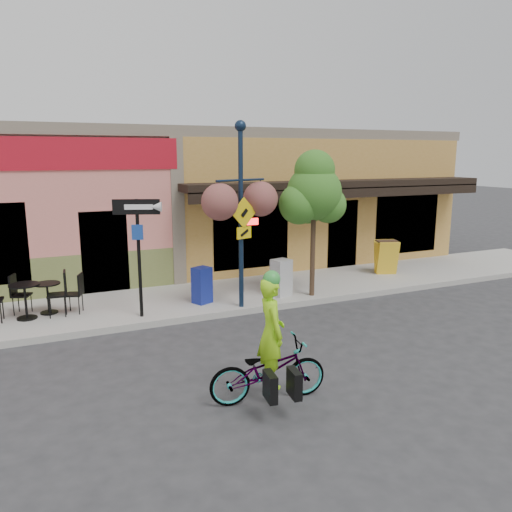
{
  "coord_description": "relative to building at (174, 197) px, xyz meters",
  "views": [
    {
      "loc": [
        -4.64,
        -9.91,
        3.73
      ],
      "look_at": [
        0.04,
        0.5,
        1.4
      ],
      "focal_mm": 35.0,
      "sensor_mm": 36.0,
      "label": 1
    }
  ],
  "objects": [
    {
      "name": "ground",
      "position": [
        0.0,
        -7.5,
        -2.25
      ],
      "size": [
        90.0,
        90.0,
        0.0
      ],
      "primitive_type": "plane",
      "color": "#2D2D30",
      "rests_on": "ground"
    },
    {
      "name": "sidewalk",
      "position": [
        0.0,
        -5.5,
        -2.17
      ],
      "size": [
        24.0,
        3.0,
        0.15
      ],
      "primitive_type": "cube",
      "color": "#9E9B93",
      "rests_on": "ground"
    },
    {
      "name": "curb",
      "position": [
        0.0,
        -6.95,
        -2.17
      ],
      "size": [
        24.0,
        0.12,
        0.15
      ],
      "primitive_type": "cube",
      "color": "#A8A59E",
      "rests_on": "ground"
    },
    {
      "name": "building",
      "position": [
        0.0,
        0.0,
        0.0
      ],
      "size": [
        18.2,
        8.2,
        4.5
      ],
      "primitive_type": null,
      "color": "#DC786C",
      "rests_on": "ground"
    },
    {
      "name": "bicycle",
      "position": [
        -1.55,
        -10.99,
        -1.77
      ],
      "size": [
        1.91,
        0.88,
        0.97
      ],
      "primitive_type": "imported",
      "rotation": [
        0.0,
        0.0,
        1.44
      ],
      "color": "maroon",
      "rests_on": "ground"
    },
    {
      "name": "cyclist_rider",
      "position": [
        -1.5,
        -10.99,
        -1.4
      ],
      "size": [
        0.48,
        0.67,
        1.69
      ],
      "primitive_type": "imported",
      "rotation": [
        0.0,
        0.0,
        1.44
      ],
      "color": "#9BE918",
      "rests_on": "ground"
    },
    {
      "name": "lamp_post",
      "position": [
        -0.25,
        -6.79,
        0.07
      ],
      "size": [
        1.49,
        0.92,
        4.35
      ],
      "primitive_type": null,
      "rotation": [
        0.0,
        0.0,
        0.29
      ],
      "color": "#122238",
      "rests_on": "sidewalk"
    },
    {
      "name": "one_way_sign",
      "position": [
        -2.58,
        -6.55,
        -0.78
      ],
      "size": [
        1.03,
        0.56,
        2.64
      ],
      "primitive_type": null,
      "rotation": [
        0.0,
        0.0,
        -0.36
      ],
      "color": "black",
      "rests_on": "sidewalk"
    },
    {
      "name": "cafe_set_left",
      "position": [
        -4.48,
        -5.45,
        -1.64
      ],
      "size": [
        1.72,
        1.27,
        0.93
      ],
      "primitive_type": null,
      "rotation": [
        0.0,
        0.0,
        -0.36
      ],
      "color": "black",
      "rests_on": "sidewalk"
    },
    {
      "name": "cafe_set_right",
      "position": [
        -4.95,
        -5.68,
        -1.58
      ],
      "size": [
        1.79,
        1.01,
        1.04
      ],
      "primitive_type": null,
      "rotation": [
        0.0,
        0.0,
        -0.09
      ],
      "color": "black",
      "rests_on": "sidewalk"
    },
    {
      "name": "newspaper_box_blue",
      "position": [
        -1.01,
        -6.12,
        -1.66
      ],
      "size": [
        0.51,
        0.49,
        0.89
      ],
      "primitive_type": null,
      "rotation": [
        0.0,
        0.0,
        0.43
      ],
      "color": "navy",
      "rests_on": "sidewalk"
    },
    {
      "name": "newspaper_box_grey",
      "position": [
        1.05,
        -6.33,
        -1.63
      ],
      "size": [
        0.53,
        0.5,
        0.95
      ],
      "primitive_type": null,
      "rotation": [
        0.0,
        0.0,
        0.27
      ],
      "color": "#B4B4B4",
      "rests_on": "sidewalk"
    },
    {
      "name": "street_tree",
      "position": [
        1.79,
        -6.64,
        -0.23
      ],
      "size": [
        1.74,
        1.74,
        3.75
      ],
      "primitive_type": null,
      "rotation": [
        0.0,
        0.0,
        0.21
      ],
      "color": "#3D7A26",
      "rests_on": "sidewalk"
    },
    {
      "name": "sandwich_board",
      "position": [
        5.01,
        -5.66,
        -1.58
      ],
      "size": [
        0.74,
        0.64,
        1.04
      ],
      "primitive_type": null,
      "rotation": [
        0.0,
        0.0,
        -0.34
      ],
      "color": "yellow",
      "rests_on": "sidewalk"
    }
  ]
}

